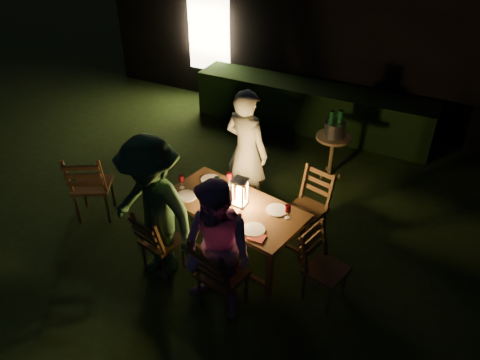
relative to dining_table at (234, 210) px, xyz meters
The scene contains 29 objects.
garden_envelope 5.97m from the dining_table, 88.16° to the left, with size 40.00×40.00×3.20m.
dining_table is the anchor object (origin of this frame).
chair_near_left 0.96m from the dining_table, 131.50° to the right, with size 0.48×0.51×0.90m.
chair_near_right 0.95m from the dining_table, 70.85° to the right, with size 0.53×0.56×1.00m.
chair_far_left 0.95m from the dining_table, 109.28° to the left, with size 0.47×0.50×0.94m.
chair_far_right 1.00m from the dining_table, 43.27° to the left, with size 0.52×0.55×0.95m.
chair_end 1.28m from the dining_table, 11.08° to the right, with size 0.52×0.49×0.90m.
chair_spare 2.01m from the dining_table, behind, with size 0.66×0.68×1.06m.
person_house_side 0.97m from the dining_table, 107.63° to the left, with size 0.63×0.41×1.73m, color #E8E8C6.
person_opp_right 0.95m from the dining_table, 72.37° to the right, with size 0.78×0.61×1.61m, color #B17AAE.
person_opp_left 0.97m from the dining_table, 129.89° to the right, with size 1.15×0.66×1.78m, color #2D5A30.
lantern 0.24m from the dining_table, 33.87° to the left, with size 0.16×0.16×0.35m.
plate_far_left 0.60m from the dining_table, 147.07° to the left, with size 0.25×0.25×0.01m, color white.
plate_near_left 0.60m from the dining_table, 169.33° to the right, with size 0.25×0.25×0.01m, color white.
plate_far_right 0.51m from the dining_table, 14.93° to the left, with size 0.25×0.25×0.01m, color white.
plate_near_right 0.51m from the dining_table, 37.18° to the right, with size 0.25×0.25×0.01m, color white.
wineglass_a 0.44m from the dining_table, 125.85° to the left, with size 0.06×0.06×0.18m, color #59070F, non-canonical shape.
wineglass_b 0.75m from the dining_table, behind, with size 0.06×0.06×0.18m, color #59070F, non-canonical shape.
wineglass_c 0.44m from the dining_table, 54.15° to the right, with size 0.06×0.06×0.18m, color #59070F, non-canonical shape.
wineglass_d 0.66m from the dining_table, ahead, with size 0.06×0.06×0.18m, color #59070F, non-canonical shape.
wineglass_e 0.35m from the dining_table, 119.56° to the right, with size 0.06×0.06×0.18m, color silver, non-canonical shape.
bottle_table 0.33m from the dining_table, 168.87° to the left, with size 0.07×0.07×0.28m, color #0F471E.
napkin_left 0.36m from the dining_table, 126.24° to the right, with size 0.18×0.14×0.01m, color red.
napkin_right 0.63m from the dining_table, 39.74° to the right, with size 0.18×0.14×0.01m, color red.
phone 0.69m from the dining_table, 165.31° to the right, with size 0.14×0.07×0.01m, color black.
side_table 2.20m from the dining_table, 76.34° to the left, with size 0.51×0.51×0.69m.
ice_bucket 2.21m from the dining_table, 76.34° to the left, with size 0.30×0.30×0.22m, color #A5A8AD.
bottle_bucket_a 2.16m from the dining_table, 77.38° to the left, with size 0.07×0.07×0.32m, color #0F471E.
bottle_bucket_b 2.26m from the dining_table, 75.34° to the left, with size 0.07×0.07×0.32m, color #0F471E.
Camera 1 is at (1.83, -3.56, 3.96)m, focal length 35.00 mm.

